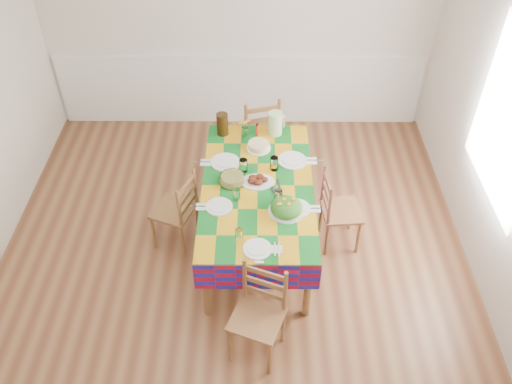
% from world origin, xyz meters
% --- Properties ---
extents(room, '(4.58, 5.08, 2.78)m').
position_xyz_m(room, '(0.00, 0.00, 1.35)').
color(room, brown).
rests_on(room, ground).
extents(wainscot, '(4.41, 0.06, 0.92)m').
position_xyz_m(wainscot, '(0.00, 2.48, 0.49)').
color(wainscot, white).
rests_on(wainscot, room).
extents(window_right, '(0.00, 1.40, 1.40)m').
position_xyz_m(window_right, '(2.23, 0.30, 1.50)').
color(window_right, white).
rests_on(window_right, room).
extents(dining_table, '(1.02, 1.89, 0.74)m').
position_xyz_m(dining_table, '(0.22, 0.39, 0.65)').
color(dining_table, brown).
rests_on(dining_table, room).
extents(setting_near_head, '(0.38, 0.25, 0.11)m').
position_xyz_m(setting_near_head, '(0.18, -0.35, 0.76)').
color(setting_near_head, silver).
rests_on(setting_near_head, dining_table).
extents(setting_left_near, '(0.43, 0.26, 0.11)m').
position_xyz_m(setting_left_near, '(-0.06, 0.14, 0.76)').
color(setting_left_near, silver).
rests_on(setting_left_near, dining_table).
extents(setting_left_far, '(0.51, 0.30, 0.13)m').
position_xyz_m(setting_left_far, '(-0.03, 0.67, 0.77)').
color(setting_left_far, silver).
rests_on(setting_left_far, dining_table).
extents(setting_right_near, '(0.46, 0.27, 0.12)m').
position_xyz_m(setting_right_near, '(0.51, 0.12, 0.76)').
color(setting_right_near, silver).
rests_on(setting_right_near, dining_table).
extents(setting_right_far, '(0.52, 0.30, 0.13)m').
position_xyz_m(setting_right_far, '(0.50, 0.70, 0.77)').
color(setting_right_far, silver).
rests_on(setting_right_far, dining_table).
extents(meat_platter, '(0.31, 0.22, 0.06)m').
position_xyz_m(meat_platter, '(0.22, 0.43, 0.76)').
color(meat_platter, silver).
rests_on(meat_platter, dining_table).
extents(salad_platter, '(0.31, 0.31, 0.13)m').
position_xyz_m(salad_platter, '(0.47, 0.05, 0.79)').
color(salad_platter, silver).
rests_on(salad_platter, dining_table).
extents(pasta_bowl, '(0.22, 0.22, 0.08)m').
position_xyz_m(pasta_bowl, '(-0.01, 0.42, 0.78)').
color(pasta_bowl, white).
rests_on(pasta_bowl, dining_table).
extents(cake, '(0.24, 0.24, 0.07)m').
position_xyz_m(cake, '(0.23, 0.94, 0.77)').
color(cake, silver).
rests_on(cake, dining_table).
extents(serving_utensils, '(0.15, 0.33, 0.01)m').
position_xyz_m(serving_utensils, '(0.40, 0.30, 0.74)').
color(serving_utensils, black).
rests_on(serving_utensils, dining_table).
extents(flower_vase, '(0.12, 0.10, 0.20)m').
position_xyz_m(flower_vase, '(0.09, 1.14, 0.82)').
color(flower_vase, white).
rests_on(flower_vase, dining_table).
extents(hot_sauce, '(0.03, 0.03, 0.14)m').
position_xyz_m(hot_sauce, '(0.22, 1.17, 0.80)').
color(hot_sauce, red).
rests_on(hot_sauce, dining_table).
extents(green_pitcher, '(0.14, 0.14, 0.24)m').
position_xyz_m(green_pitcher, '(0.40, 1.20, 0.86)').
color(green_pitcher, '#BFE19E').
rests_on(green_pitcher, dining_table).
extents(tea_pitcher, '(0.12, 0.12, 0.23)m').
position_xyz_m(tea_pitcher, '(-0.13, 1.19, 0.85)').
color(tea_pitcher, black).
rests_on(tea_pitcher, dining_table).
extents(name_card, '(0.07, 0.02, 0.02)m').
position_xyz_m(name_card, '(0.24, -0.53, 0.74)').
color(name_card, silver).
rests_on(name_card, dining_table).
extents(chair_near, '(0.50, 0.49, 0.88)m').
position_xyz_m(chair_near, '(0.24, -0.80, 0.43)').
color(chair_near, brown).
rests_on(chair_near, room).
extents(chair_far, '(0.51, 0.49, 0.94)m').
position_xyz_m(chair_far, '(0.24, 1.58, 0.46)').
color(chair_far, brown).
rests_on(chair_far, room).
extents(chair_left, '(0.47, 0.48, 0.86)m').
position_xyz_m(chair_left, '(-0.53, 0.38, 0.42)').
color(chair_left, brown).
rests_on(chair_left, room).
extents(chair_right, '(0.39, 0.41, 0.85)m').
position_xyz_m(chair_right, '(0.98, 0.39, 0.42)').
color(chair_right, brown).
rests_on(chair_right, room).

